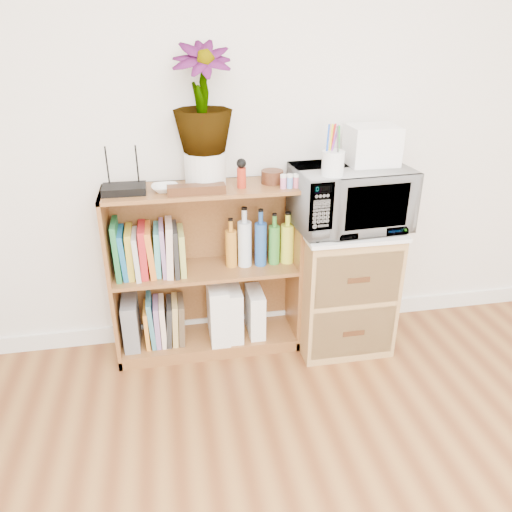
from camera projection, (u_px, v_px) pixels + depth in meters
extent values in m
cube|color=white|center=(264.00, 319.00, 3.05)|extent=(4.00, 0.02, 0.10)
cube|color=brown|center=(206.00, 272.00, 2.69)|extent=(1.00, 0.30, 0.95)
cube|color=#9E7542|center=(342.00, 287.00, 2.80)|extent=(0.50, 0.45, 0.70)
imported|color=silver|center=(350.00, 198.00, 2.56)|extent=(0.60, 0.43, 0.32)
cylinder|color=white|center=(333.00, 163.00, 2.34)|extent=(0.11, 0.11, 0.12)
cube|color=white|center=(372.00, 145.00, 2.52)|extent=(0.25, 0.20, 0.19)
cube|color=black|center=(124.00, 189.00, 2.40)|extent=(0.21, 0.14, 0.04)
imported|color=white|center=(165.00, 188.00, 2.42)|extent=(0.13, 0.13, 0.03)
cylinder|color=silver|center=(205.00, 169.00, 2.47)|extent=(0.20, 0.20, 0.17)
imported|color=#386B2B|center=(202.00, 99.00, 2.33)|extent=(0.28, 0.28, 0.50)
cube|color=#3C2110|center=(196.00, 190.00, 2.38)|extent=(0.28, 0.07, 0.04)
cylinder|color=#B02915|center=(242.00, 178.00, 2.46)|extent=(0.04, 0.04, 0.10)
cylinder|color=#3A1C0F|center=(272.00, 177.00, 2.54)|extent=(0.11, 0.11, 0.07)
cube|color=#D37594|center=(290.00, 182.00, 2.46)|extent=(0.12, 0.04, 0.06)
cube|color=slate|center=(131.00, 322.00, 2.73)|extent=(0.08, 0.22, 0.28)
cube|color=white|center=(218.00, 310.00, 2.79)|extent=(0.11, 0.27, 0.33)
cube|color=white|center=(232.00, 311.00, 2.81)|extent=(0.10, 0.24, 0.31)
cube|color=white|center=(255.00, 312.00, 2.84)|extent=(0.08, 0.21, 0.27)
cube|color=#1E723C|center=(117.00, 249.00, 2.54)|extent=(0.03, 0.20, 0.30)
cube|color=#185F93|center=(124.00, 253.00, 2.55)|extent=(0.04, 0.20, 0.25)
cube|color=gold|center=(130.00, 252.00, 2.56)|extent=(0.03, 0.20, 0.25)
cube|color=#BABAB3|center=(137.00, 253.00, 2.57)|extent=(0.03, 0.20, 0.24)
cube|color=#B31E23|center=(143.00, 250.00, 2.57)|extent=(0.04, 0.20, 0.27)
cube|color=orange|center=(151.00, 250.00, 2.57)|extent=(0.04, 0.20, 0.26)
cube|color=#49AFAF|center=(157.00, 251.00, 2.58)|extent=(0.04, 0.20, 0.25)
cube|color=#926DA4|center=(163.00, 248.00, 2.58)|extent=(0.02, 0.20, 0.27)
cube|color=beige|center=(169.00, 247.00, 2.59)|extent=(0.05, 0.20, 0.28)
cube|color=black|center=(176.00, 248.00, 2.60)|extent=(0.03, 0.20, 0.26)
cube|color=#ADB352|center=(182.00, 250.00, 2.61)|extent=(0.03, 0.20, 0.23)
cylinder|color=#C57D24|center=(231.00, 244.00, 2.64)|extent=(0.06, 0.06, 0.26)
cylinder|color=silver|center=(245.00, 238.00, 2.64)|extent=(0.07, 0.07, 0.32)
cylinder|color=#2354A4|center=(260.00, 238.00, 2.66)|extent=(0.06, 0.06, 0.31)
cylinder|color=#3C8F34|center=(274.00, 239.00, 2.68)|extent=(0.06, 0.06, 0.28)
cylinder|color=yellow|center=(287.00, 238.00, 2.69)|extent=(0.07, 0.07, 0.28)
cube|color=orange|center=(147.00, 325.00, 2.75)|extent=(0.02, 0.19, 0.22)
cube|color=teal|center=(152.00, 320.00, 2.75)|extent=(0.04, 0.19, 0.28)
cube|color=#896598|center=(157.00, 322.00, 2.76)|extent=(0.03, 0.19, 0.25)
cube|color=beige|center=(163.00, 321.00, 2.76)|extent=(0.03, 0.19, 0.25)
cube|color=#272727|center=(169.00, 321.00, 2.77)|extent=(0.05, 0.19, 0.24)
cube|color=tan|center=(175.00, 320.00, 2.77)|extent=(0.04, 0.19, 0.25)
cube|color=#4D3E2C|center=(181.00, 319.00, 2.78)|extent=(0.04, 0.19, 0.25)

